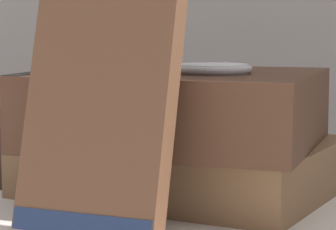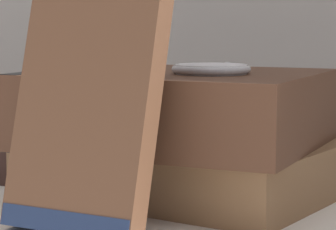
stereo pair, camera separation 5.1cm
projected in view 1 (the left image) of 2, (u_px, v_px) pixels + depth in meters
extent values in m
plane|color=silver|center=(132.00, 209.00, 0.49)|extent=(3.00, 3.00, 0.00)
cube|color=brown|center=(184.00, 166.00, 0.54)|extent=(0.21, 0.16, 0.04)
cube|color=#B22323|center=(74.00, 155.00, 0.58)|extent=(0.02, 0.15, 0.04)
cube|color=#4C2D1E|center=(178.00, 108.00, 0.52)|extent=(0.19, 0.16, 0.05)
cube|color=black|center=(65.00, 104.00, 0.55)|extent=(0.02, 0.15, 0.05)
cube|color=brown|center=(103.00, 80.00, 0.43)|extent=(0.08, 0.06, 0.17)
cube|color=navy|center=(87.00, 225.00, 0.42)|extent=(0.08, 0.02, 0.02)
cylinder|color=silver|center=(213.00, 69.00, 0.50)|extent=(0.04, 0.04, 0.01)
torus|color=#B2B2B7|center=(213.00, 69.00, 0.50)|extent=(0.05, 0.05, 0.01)
sphere|color=#B2B2B7|center=(225.00, 67.00, 0.52)|extent=(0.01, 0.01, 0.01)
torus|color=#4C3828|center=(166.00, 154.00, 0.69)|extent=(0.04, 0.04, 0.00)
torus|color=#4C3828|center=(219.00, 156.00, 0.68)|extent=(0.04, 0.04, 0.00)
cylinder|color=#4C3828|center=(193.00, 155.00, 0.68)|extent=(0.01, 0.00, 0.00)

